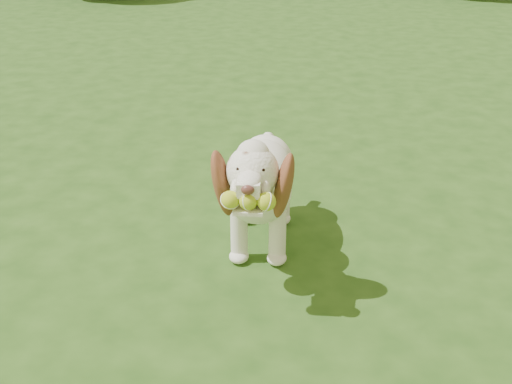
# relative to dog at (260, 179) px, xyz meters

# --- Properties ---
(ground) EXTENTS (80.00, 80.00, 0.00)m
(ground) POSITION_rel_dog_xyz_m (0.57, 0.17, -0.40)
(ground) COLOR #214413
(ground) RESTS_ON ground
(dog) EXTENTS (0.41, 1.15, 0.75)m
(dog) POSITION_rel_dog_xyz_m (0.00, 0.00, 0.00)
(dog) COLOR white
(dog) RESTS_ON ground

